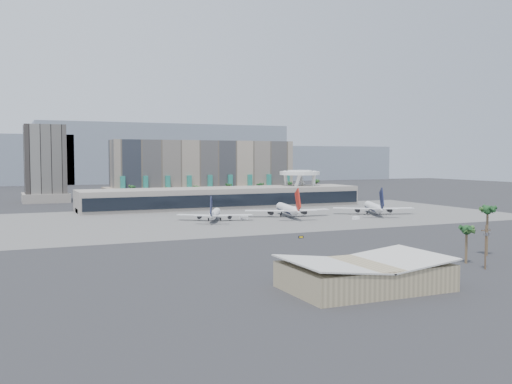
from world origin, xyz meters
name	(u,v)px	position (x,y,z in m)	size (l,w,h in m)	color
ground	(315,228)	(0.00, 0.00, 0.00)	(900.00, 900.00, 0.00)	#232326
apron_pad	(261,216)	(0.00, 55.00, 0.03)	(260.00, 130.00, 0.06)	#5B5B59
mountain_ridge	(139,158)	(27.88, 470.00, 29.89)	(680.00, 60.00, 70.00)	gray
hotel	(205,176)	(10.00, 174.41, 16.81)	(140.00, 30.00, 42.00)	tan
office_tower	(45,168)	(-95.00, 200.00, 22.94)	(30.00, 30.00, 52.00)	black
terminal	(224,197)	(0.00, 109.84, 6.52)	(170.00, 32.50, 14.50)	#9B9488
saucer_structure	(300,175)	(55.00, 116.00, 18.45)	(26.00, 26.00, 21.89)	white
palm_row	(215,187)	(7.00, 145.00, 10.50)	(157.80, 2.80, 13.10)	brown
hangar_left	(365,275)	(-45.00, -102.00, 3.20)	(36.65, 22.60, 7.55)	#8C7E5D
utility_pole	(486,243)	(-2.00, -96.09, 7.14)	(3.20, 0.85, 12.00)	#4C3826
airliner_left	(214,214)	(-29.14, 44.71, 3.28)	(34.00, 34.97, 13.00)	white
airliner_centre	(288,209)	(11.16, 46.70, 3.96)	(43.19, 44.88, 15.71)	white
airliner_right	(374,207)	(58.31, 39.11, 3.86)	(40.27, 41.46, 15.32)	white
service_vehicle_a	(244,218)	(-14.45, 43.65, 0.97)	(3.96, 1.94, 1.94)	white
service_vehicle_b	(356,218)	(35.67, 22.20, 0.81)	(3.16, 1.80, 1.62)	white
taxiway_sign	(301,237)	(-19.28, -23.64, 0.45)	(2.00, 0.39, 0.90)	black
near_palm_a	(467,235)	(-0.32, -87.29, 8.22)	(6.00, 6.00, 11.04)	brown
near_palm_b	(487,215)	(14.93, -80.07, 12.60)	(6.00, 6.00, 15.52)	brown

